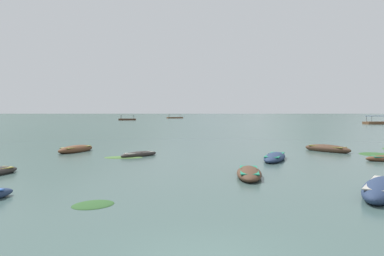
{
  "coord_description": "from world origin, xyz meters",
  "views": [
    {
      "loc": [
        -0.77,
        -7.23,
        3.28
      ],
      "look_at": [
        2.92,
        49.29,
        0.78
      ],
      "focal_mm": 32.98,
      "sensor_mm": 36.0,
      "label": 1
    }
  ],
  "objects_px": {
    "rowboat_0": "(139,154)",
    "ferry_0": "(127,119)",
    "rowboat_2": "(327,149)",
    "rowboat_5": "(275,157)",
    "rowboat_8": "(76,149)",
    "ferry_2": "(380,123)",
    "rowboat_6": "(249,173)",
    "rowboat_4": "(382,189)",
    "ferry_1": "(175,118)"
  },
  "relations": [
    {
      "from": "rowboat_2",
      "to": "rowboat_5",
      "type": "distance_m",
      "value": 7.78
    },
    {
      "from": "rowboat_4",
      "to": "rowboat_8",
      "type": "height_order",
      "value": "rowboat_4"
    },
    {
      "from": "rowboat_0",
      "to": "rowboat_4",
      "type": "bearing_deg",
      "value": -51.11
    },
    {
      "from": "rowboat_5",
      "to": "ferry_2",
      "type": "height_order",
      "value": "ferry_2"
    },
    {
      "from": "rowboat_5",
      "to": "ferry_2",
      "type": "xyz_separation_m",
      "value": [
        52.01,
        71.45,
        0.26
      ]
    },
    {
      "from": "rowboat_4",
      "to": "rowboat_6",
      "type": "bearing_deg",
      "value": 135.02
    },
    {
      "from": "rowboat_8",
      "to": "ferry_0",
      "type": "bearing_deg",
      "value": 94.69
    },
    {
      "from": "rowboat_6",
      "to": "ferry_1",
      "type": "distance_m",
      "value": 180.06
    },
    {
      "from": "rowboat_0",
      "to": "rowboat_5",
      "type": "xyz_separation_m",
      "value": [
        9.51,
        -2.66,
        0.04
      ]
    },
    {
      "from": "rowboat_4",
      "to": "rowboat_6",
      "type": "relative_size",
      "value": 1.1
    },
    {
      "from": "rowboat_0",
      "to": "ferry_0",
      "type": "height_order",
      "value": "ferry_0"
    },
    {
      "from": "rowboat_0",
      "to": "ferry_0",
      "type": "xyz_separation_m",
      "value": [
        -15.37,
        123.74,
        0.3
      ]
    },
    {
      "from": "rowboat_0",
      "to": "rowboat_8",
      "type": "xyz_separation_m",
      "value": [
        -5.5,
        3.32,
        0.07
      ]
    },
    {
      "from": "rowboat_4",
      "to": "ferry_1",
      "type": "xyz_separation_m",
      "value": [
        -5.13,
        184.38,
        0.2
      ]
    },
    {
      "from": "rowboat_6",
      "to": "ferry_0",
      "type": "height_order",
      "value": "ferry_0"
    },
    {
      "from": "ferry_1",
      "to": "ferry_2",
      "type": "distance_m",
      "value": 116.76
    },
    {
      "from": "rowboat_2",
      "to": "rowboat_6",
      "type": "relative_size",
      "value": 1.05
    },
    {
      "from": "rowboat_0",
      "to": "rowboat_2",
      "type": "bearing_deg",
      "value": 8.36
    },
    {
      "from": "ferry_1",
      "to": "rowboat_2",
      "type": "bearing_deg",
      "value": -86.6
    },
    {
      "from": "rowboat_5",
      "to": "ferry_1",
      "type": "relative_size",
      "value": 0.5
    },
    {
      "from": "rowboat_0",
      "to": "rowboat_6",
      "type": "height_order",
      "value": "rowboat_6"
    },
    {
      "from": "rowboat_6",
      "to": "ferry_0",
      "type": "distance_m",
      "value": 134.35
    },
    {
      "from": "rowboat_4",
      "to": "rowboat_5",
      "type": "xyz_separation_m",
      "value": [
        -1.11,
        10.5,
        -0.06
      ]
    },
    {
      "from": "rowboat_2",
      "to": "rowboat_8",
      "type": "relative_size",
      "value": 1.05
    },
    {
      "from": "rowboat_5",
      "to": "rowboat_6",
      "type": "relative_size",
      "value": 1.17
    },
    {
      "from": "ferry_1",
      "to": "rowboat_8",
      "type": "bearing_deg",
      "value": -93.74
    },
    {
      "from": "ferry_0",
      "to": "rowboat_6",
      "type": "bearing_deg",
      "value": -80.72
    },
    {
      "from": "rowboat_8",
      "to": "ferry_2",
      "type": "xyz_separation_m",
      "value": [
        67.02,
        65.46,
        0.23
      ]
    },
    {
      "from": "rowboat_2",
      "to": "rowboat_6",
      "type": "height_order",
      "value": "rowboat_2"
    },
    {
      "from": "rowboat_0",
      "to": "ferry_0",
      "type": "bearing_deg",
      "value": 97.08
    },
    {
      "from": "rowboat_5",
      "to": "ferry_2",
      "type": "bearing_deg",
      "value": 53.95
    },
    {
      "from": "rowboat_6",
      "to": "rowboat_8",
      "type": "height_order",
      "value": "rowboat_8"
    },
    {
      "from": "rowboat_0",
      "to": "ferry_2",
      "type": "xyz_separation_m",
      "value": [
        61.52,
        68.78,
        0.3
      ]
    },
    {
      "from": "rowboat_2",
      "to": "ferry_1",
      "type": "height_order",
      "value": "ferry_1"
    },
    {
      "from": "rowboat_0",
      "to": "rowboat_6",
      "type": "relative_size",
      "value": 0.75
    },
    {
      "from": "rowboat_5",
      "to": "ferry_2",
      "type": "relative_size",
      "value": 0.5
    },
    {
      "from": "ferry_2",
      "to": "rowboat_0",
      "type": "bearing_deg",
      "value": -131.81
    },
    {
      "from": "rowboat_0",
      "to": "ferry_2",
      "type": "distance_m",
      "value": 92.28
    },
    {
      "from": "rowboat_2",
      "to": "ferry_0",
      "type": "height_order",
      "value": "ferry_0"
    },
    {
      "from": "rowboat_6",
      "to": "ferry_2",
      "type": "bearing_deg",
      "value": 54.57
    },
    {
      "from": "rowboat_6",
      "to": "ferry_2",
      "type": "xyz_separation_m",
      "value": [
        55.23,
        77.63,
        0.26
      ]
    },
    {
      "from": "ferry_2",
      "to": "ferry_0",
      "type": "bearing_deg",
      "value": 144.44
    },
    {
      "from": "rowboat_6",
      "to": "rowboat_2",
      "type": "bearing_deg",
      "value": 50.37
    },
    {
      "from": "rowboat_5",
      "to": "rowboat_6",
      "type": "height_order",
      "value": "rowboat_5"
    },
    {
      "from": "rowboat_4",
      "to": "rowboat_8",
      "type": "bearing_deg",
      "value": 134.34
    },
    {
      "from": "rowboat_5",
      "to": "ferry_0",
      "type": "bearing_deg",
      "value": 101.13
    },
    {
      "from": "rowboat_2",
      "to": "ferry_2",
      "type": "xyz_separation_m",
      "value": [
        46.01,
        66.5,
        0.22
      ]
    },
    {
      "from": "rowboat_5",
      "to": "ferry_0",
      "type": "height_order",
      "value": "ferry_0"
    },
    {
      "from": "rowboat_0",
      "to": "rowboat_5",
      "type": "distance_m",
      "value": 9.87
    },
    {
      "from": "rowboat_2",
      "to": "rowboat_8",
      "type": "height_order",
      "value": "rowboat_2"
    }
  ]
}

